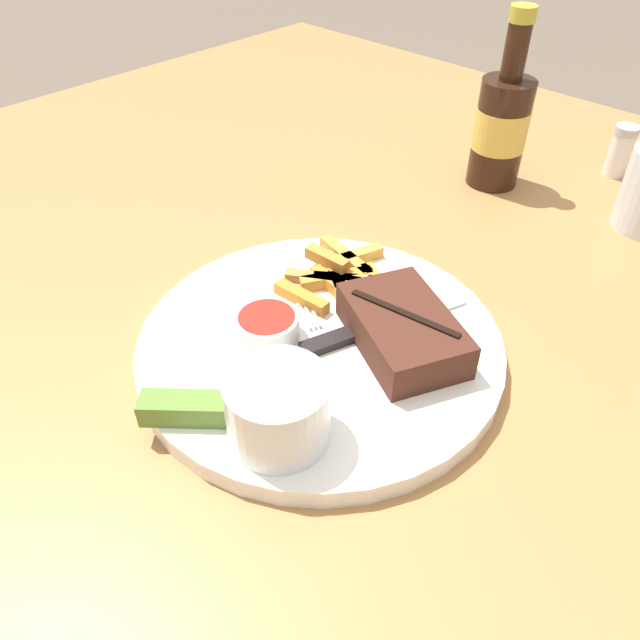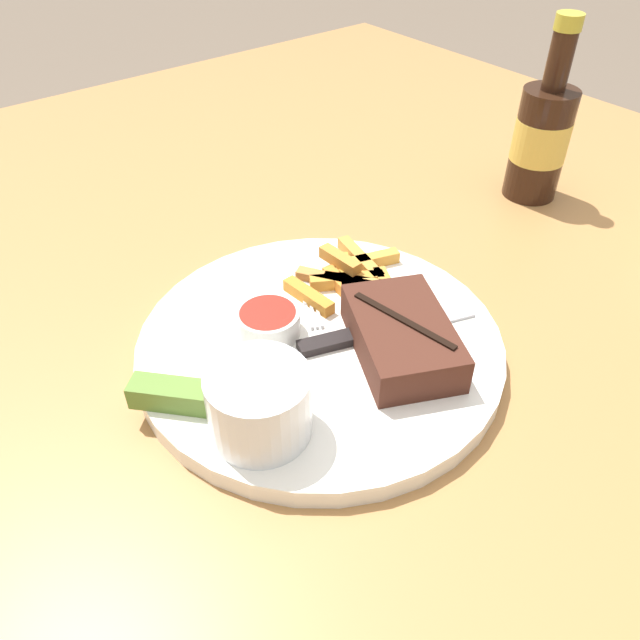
% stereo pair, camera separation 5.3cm
% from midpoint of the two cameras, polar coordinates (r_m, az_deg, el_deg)
% --- Properties ---
extents(dining_table, '(1.50, 1.45, 0.73)m').
position_cam_midpoint_polar(dining_table, '(0.59, -2.56, -7.19)').
color(dining_table, '#A87542').
rests_on(dining_table, ground_plane).
extents(dinner_plate, '(0.32, 0.32, 0.02)m').
position_cam_midpoint_polar(dinner_plate, '(0.54, -2.76, -2.45)').
color(dinner_plate, white).
rests_on(dinner_plate, dining_table).
extents(steak_portion, '(0.14, 0.12, 0.04)m').
position_cam_midpoint_polar(steak_portion, '(0.52, 4.73, -0.97)').
color(steak_portion, '#472319').
rests_on(steak_portion, dinner_plate).
extents(fries_pile, '(0.11, 0.12, 0.02)m').
position_cam_midpoint_polar(fries_pile, '(0.60, -0.89, 4.02)').
color(fries_pile, orange).
rests_on(fries_pile, dinner_plate).
extents(coleslaw_cup, '(0.08, 0.08, 0.05)m').
position_cam_midpoint_polar(coleslaw_cup, '(0.44, -7.30, -7.94)').
color(coleslaw_cup, white).
rests_on(coleslaw_cup, dinner_plate).
extents(dipping_sauce_cup, '(0.06, 0.06, 0.02)m').
position_cam_midpoint_polar(dipping_sauce_cup, '(0.54, -7.67, -0.63)').
color(dipping_sauce_cup, silver).
rests_on(dipping_sauce_cup, dinner_plate).
extents(pickle_spear, '(0.07, 0.07, 0.02)m').
position_cam_midpoint_polar(pickle_spear, '(0.48, -14.98, -7.98)').
color(pickle_spear, '#567A2D').
rests_on(pickle_spear, dinner_plate).
extents(fork_utensil, '(0.12, 0.07, 0.00)m').
position_cam_midpoint_polar(fork_utensil, '(0.60, -5.14, 3.45)').
color(fork_utensil, '#B7B7BC').
rests_on(fork_utensil, dinner_plate).
extents(knife_utensil, '(0.07, 0.16, 0.01)m').
position_cam_midpoint_polar(knife_utensil, '(0.54, 1.71, -0.97)').
color(knife_utensil, '#B7B7BC').
rests_on(knife_utensil, dinner_plate).
extents(beer_bottle, '(0.06, 0.06, 0.21)m').
position_cam_midpoint_polar(beer_bottle, '(0.80, 14.38, 16.75)').
color(beer_bottle, black).
rests_on(beer_bottle, dining_table).
extents(salt_shaker, '(0.03, 0.03, 0.07)m').
position_cam_midpoint_polar(salt_shaker, '(0.89, 24.24, 13.89)').
color(salt_shaker, white).
rests_on(salt_shaker, dining_table).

